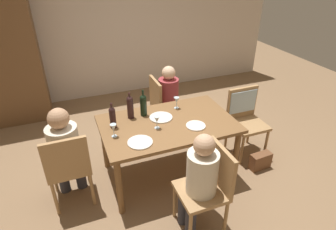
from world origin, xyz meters
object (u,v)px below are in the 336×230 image
chair_right_end (244,112)px  person_man_bearded (170,96)px  wine_bottle_short_olive (113,117)px  dining_table (168,129)px  dinner_plate_guest_right (140,142)px  chair_far_right (163,103)px  chair_near (209,183)px  wine_bottle_dark_red (143,104)px  armoire_cabinet (0,56)px  wine_bottle_tall_green (130,106)px  handbag (260,161)px  wine_glass_near_left (113,128)px  dinner_plate_guest_left (196,126)px  person_woman_host (65,149)px  chair_left_end (68,165)px  wine_glass_near_right (177,101)px  dinner_plate_host (161,117)px  person_man_guest (199,178)px  wine_glass_centre (157,120)px

chair_right_end → person_man_bearded: 1.07m
person_man_bearded → wine_bottle_short_olive: (-0.98, -0.73, 0.25)m
dining_table → dinner_plate_guest_right: (-0.42, -0.27, 0.10)m
chair_right_end → chair_far_right: bearing=-39.6°
dining_table → chair_near: bearing=-84.2°
person_man_bearded → dinner_plate_guest_right: 1.39m
chair_near → dinner_plate_guest_right: size_ratio=3.50×
wine_bottle_dark_red → dinner_plate_guest_right: bearing=-111.0°
armoire_cabinet → person_man_bearded: size_ratio=1.99×
wine_bottle_tall_green → wine_bottle_short_olive: size_ratio=1.06×
person_man_bearded → handbag: size_ratio=3.91×
chair_far_right → wine_glass_near_left: bearing=-44.4°
dinner_plate_guest_left → dinner_plate_guest_right: same height
chair_near → wine_glass_near_left: chair_near is taller
chair_far_right → dinner_plate_guest_right: size_ratio=3.50×
dining_table → wine_glass_near_left: (-0.64, -0.05, 0.20)m
person_woman_host → armoire_cabinet: bearing=108.1°
chair_left_end → dinner_plate_guest_left: (1.41, -0.10, 0.22)m
wine_bottle_dark_red → chair_far_right: bearing=51.7°
wine_bottle_tall_green → wine_glass_near_right: size_ratio=2.16×
chair_near → armoire_cabinet: bearing=32.3°
chair_far_right → dining_table: bearing=-16.8°
armoire_cabinet → person_woman_host: 2.36m
dinner_plate_host → person_man_guest: bearing=-89.2°
handbag → wine_bottle_dark_red: bearing=155.4°
chair_far_right → dinner_plate_host: bearing=-22.2°
wine_bottle_short_olive → dinner_plate_guest_right: size_ratio=1.16×
wine_glass_near_right → dinner_plate_guest_left: 0.49m
person_man_guest → armoire_cabinet: bearing=30.8°
person_man_bearded → wine_bottle_tall_green: (-0.74, -0.59, 0.26)m
person_woman_host → wine_bottle_short_olive: 0.60m
armoire_cabinet → wine_bottle_dark_red: bearing=-49.7°
person_man_guest → dinner_plate_host: bearing=0.8°
person_man_bearded → wine_bottle_short_olive: 1.25m
dinner_plate_host → chair_near: bearing=-82.7°
wine_bottle_short_olive → chair_left_end: bearing=-158.4°
dining_table → dinner_plate_host: size_ratio=5.63×
dining_table → chair_far_right: chair_far_right is taller
chair_far_right → chair_right_end: 1.16m
chair_far_right → person_man_bearded: 0.15m
dining_table → wine_glass_centre: wine_glass_centre is taller
person_man_bearded → dinner_plate_guest_left: person_man_bearded is taller
chair_left_end → dinner_plate_host: size_ratio=3.36×
chair_right_end → wine_bottle_short_olive: wine_bottle_short_olive is taller
chair_right_end → wine_bottle_tall_green: size_ratio=2.85×
dining_table → wine_glass_centre: size_ratio=10.34×
chair_near → chair_left_end: bearing=58.0°
dining_table → person_man_guest: (-0.03, -0.86, -0.02)m
chair_far_right → wine_bottle_short_olive: bearing=-49.7°
wine_bottle_tall_green → dinner_plate_guest_left: size_ratio=1.46×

